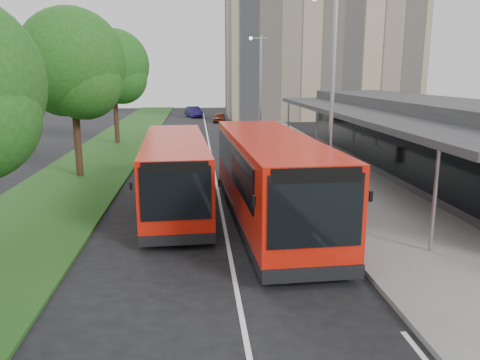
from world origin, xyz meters
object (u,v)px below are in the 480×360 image
Objects in this scene: tree_mid at (72,69)px; lamp_post_near at (330,89)px; lamp_post_far at (260,81)px; bus_second at (175,172)px; bollard at (275,141)px; car_near at (219,118)px; car_far at (194,112)px; bus_main at (270,179)px; tree_far at (113,70)px; litter_bin at (313,155)px.

tree_mid reaches higher than lamp_post_near.
tree_mid is 1.06× the size of lamp_post_near.
lamp_post_far is 20.27m from bus_second.
bollard is at bearing 35.88° from tree_mid.
tree_mid is at bearing -130.68° from lamp_post_far.
car_near is at bearing 94.13° from lamp_post_near.
car_far is at bearing 104.09° from lamp_post_far.
car_near is (-3.08, 19.20, -0.07)m from bollard.
lamp_post_near is 0.80× the size of bus_second.
tree_mid is 0.85× the size of bus_second.
bus_main is at bearing -101.63° from car_far.
bus_second is (5.22, -18.16, -4.09)m from tree_far.
tree_far is 17.10m from litter_bin.
car_far reaches higher than car_near.
litter_bin is 26.20m from car_near.
tree_far reaches higher than tree_mid.
bus_second is (-5.91, 0.90, -3.28)m from lamp_post_near.
bus_main is at bearing -112.03° from litter_bin.
tree_mid reaches higher than bollard.
tree_far reaches higher than lamp_post_far.
tree_far reaches higher than bus_second.
bollard is (11.70, 8.46, -4.89)m from tree_mid.
lamp_post_near is 6.82m from bus_second.
litter_bin is (12.83, 1.80, -4.85)m from tree_mid.
lamp_post_near is 1.00× the size of lamp_post_far.
lamp_post_near is at bearing 27.33° from bus_main.
tree_far is 2.81× the size of car_near.
lamp_post_far is at bearing 98.67° from litter_bin.
lamp_post_far reaches higher than bollard.
tree_far is at bearing 120.29° from lamp_post_near.
tree_mid is 2.79× the size of car_near.
car_near is at bearing 72.69° from tree_mid.
lamp_post_near is 4.21m from bus_main.
bus_main is 1.12× the size of bus_second.
tree_mid is at bearing -115.05° from car_far.
lamp_post_near and lamp_post_far have the same top height.
lamp_post_near is 9.16× the size of bollard.
car_far is (-7.06, 32.52, 0.02)m from litter_bin.
bus_main reaches higher than car_far.
lamp_post_near is 2.63× the size of car_near.
bus_second is at bearing -107.19° from lamp_post_far.
lamp_post_far is 2.63× the size of car_near.
lamp_post_near is at bearing -100.86° from litter_bin.
lamp_post_far is (11.13, 0.95, -0.81)m from tree_far.
bollard is at bearing -16.84° from tree_far.
lamp_post_far is 21.77m from bus_main.
tree_mid reaches higher than bus_main.
car_far is at bearing 102.93° from bollard.
lamp_post_far is 2.02× the size of car_far.
lamp_post_far is 15.51m from car_near.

